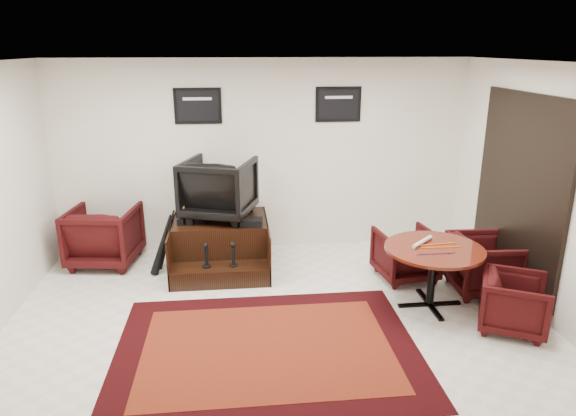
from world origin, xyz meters
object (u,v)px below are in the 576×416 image
object	(u,v)px
table_chair_back	(406,252)
table_chair_window	(485,262)
shine_podium	(221,245)
shine_chair	(219,185)
meeting_table	(434,255)
table_chair_corner	(515,301)
armchair_side	(104,233)

from	to	relation	value
table_chair_back	table_chair_window	size ratio (longest dim) A/B	0.93
shine_podium	shine_chair	bearing A→B (deg)	90.00
meeting_table	shine_podium	bearing A→B (deg)	149.84
shine_podium	table_chair_corner	world-z (taller)	table_chair_corner
shine_chair	table_chair_window	distance (m)	3.60
table_chair_window	shine_chair	bearing A→B (deg)	71.39
armchair_side	meeting_table	world-z (taller)	armchair_side
armchair_side	table_chair_corner	xyz separation A→B (m)	(4.80, -2.31, -0.11)
armchair_side	table_chair_corner	world-z (taller)	armchair_side
shine_podium	armchair_side	bearing A→B (deg)	170.90
table_chair_window	table_chair_back	bearing A→B (deg)	62.68
shine_chair	table_chair_back	size ratio (longest dim) A/B	1.26
shine_chair	table_chair_back	world-z (taller)	shine_chair
meeting_table	table_chair_back	bearing A→B (deg)	93.78
table_chair_back	table_chair_window	distance (m)	0.98
meeting_table	table_chair_window	bearing A→B (deg)	20.76
armchair_side	table_chair_back	size ratio (longest dim) A/B	1.24
armchair_side	table_chair_corner	bearing A→B (deg)	162.59
shine_podium	meeting_table	bearing A→B (deg)	-30.16
armchair_side	shine_chair	bearing A→B (deg)	-175.98
table_chair_corner	armchair_side	bearing A→B (deg)	91.35
table_chair_back	table_chair_corner	world-z (taller)	table_chair_back
table_chair_window	table_chair_corner	distance (m)	0.91
shine_chair	meeting_table	world-z (taller)	shine_chair
table_chair_window	armchair_side	bearing A→B (deg)	76.77
shine_podium	table_chair_window	distance (m)	3.47
shine_chair	table_chair_corner	xyz separation A→B (m)	(3.17, -2.19, -0.79)
table_chair_back	table_chair_corner	distance (m)	1.58
shine_chair	meeting_table	distance (m)	2.98
meeting_table	table_chair_back	distance (m)	0.84
armchair_side	shine_podium	bearing A→B (deg)	179.19
table_chair_window	table_chair_corner	world-z (taller)	table_chair_window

